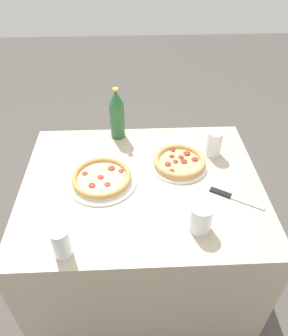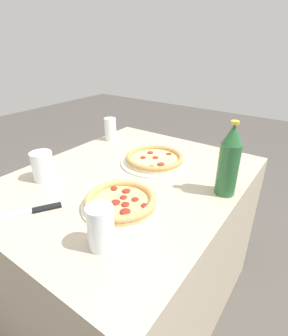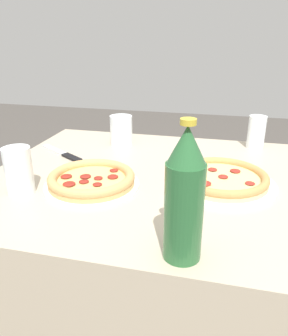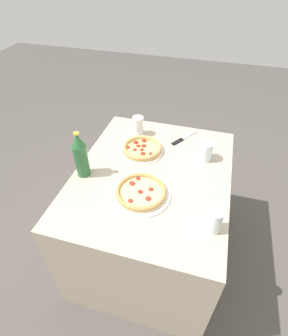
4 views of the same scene
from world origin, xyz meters
TOP-DOWN VIEW (x-y plane):
  - ground_plane at (0.00, 0.00)m, footprint 8.00×8.00m
  - table at (0.00, 0.00)m, footprint 1.03×0.83m
  - pizza_salami at (-0.18, -0.11)m, footprint 0.26×0.26m
  - pizza_veggie at (0.17, -0.01)m, footprint 0.30×0.30m
  - glass_mango_juice at (-0.34, -0.19)m, footprint 0.07×0.07m
  - glass_red_wine at (0.28, 0.35)m, footprint 0.06×0.06m
  - glass_orange_juice at (-0.20, 0.26)m, footprint 0.08×0.08m
  - beer_bottle at (0.11, -0.36)m, footprint 0.07×0.07m
  - knife at (-0.37, 0.11)m, footprint 0.20×0.14m

SIDE VIEW (x-z plane):
  - ground_plane at x=0.00m, z-range 0.00..0.00m
  - table at x=0.00m, z-range 0.00..0.71m
  - knife at x=-0.37m, z-range 0.71..0.72m
  - pizza_veggie at x=0.17m, z-range 0.71..0.75m
  - pizza_salami at x=-0.18m, z-range 0.71..0.75m
  - glass_red_wine at x=0.28m, z-range 0.70..0.82m
  - glass_orange_juice at x=-0.20m, z-range 0.71..0.82m
  - glass_mango_juice at x=-0.34m, z-range 0.70..0.83m
  - beer_bottle at x=0.11m, z-range 0.70..0.97m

